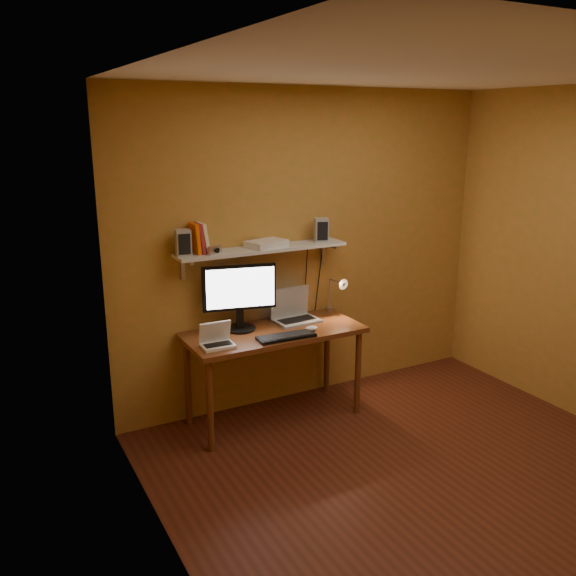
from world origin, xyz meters
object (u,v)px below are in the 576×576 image
wall_shelf (262,249)px  speaker_right (321,230)px  monitor (239,294)px  keyboard (286,337)px  desk (274,341)px  mouse (311,328)px  laptop (294,312)px  speaker_left (183,243)px  router (266,244)px  desk_lamp (337,290)px  shelf_camera (215,250)px  netbook (217,339)px

wall_shelf → speaker_right: speaker_right is taller
monitor → keyboard: monitor is taller
desk → mouse: size_ratio=13.46×
keyboard → monitor: bearing=126.3°
keyboard → desk: bearing=93.1°
laptop → speaker_left: 1.11m
keyboard → router: size_ratio=1.47×
speaker_left → router: 0.69m
speaker_left → desk: bearing=-7.7°
speaker_right → desk_lamp: bearing=-6.1°
speaker_right → shelf_camera: speaker_right is taller
monitor → speaker_right: (0.76, 0.04, 0.43)m
shelf_camera → router: shelf_camera is taller
speaker_left → router: speaker_left is taller
shelf_camera → mouse: bearing=-22.0°
keyboard → shelf_camera: shelf_camera is taller
speaker_right → router: size_ratio=0.63×
desk_lamp → wall_shelf: bearing=174.1°
wall_shelf → router: size_ratio=4.60×
desk_lamp → speaker_left: speaker_left is taller
speaker_left → speaker_right: 1.17m
laptop → keyboard: size_ratio=0.81×
router → wall_shelf: bearing=-166.3°
desk → desk_lamp: 0.73m
desk → router: 0.76m
laptop → desk_lamp: size_ratio=0.97×
keyboard → speaker_left: (-0.64, 0.39, 0.71)m
laptop → mouse: (-0.00, -0.29, -0.05)m
desk → monitor: bearing=147.9°
desk_lamp → router: size_ratio=1.23×
netbook → router: (0.56, 0.31, 0.60)m
wall_shelf → keyboard: 0.72m
laptop → netbook: bearing=-164.7°
speaker_right → wall_shelf: bearing=-161.7°
keyboard → speaker_left: 1.03m
desk_lamp → netbook: bearing=-168.8°
speaker_left → shelf_camera: bearing=-6.9°
desk_lamp → router: router is taller
netbook → desk_lamp: bearing=13.5°
speaker_left → router: (0.68, 0.01, -0.07)m
wall_shelf → laptop: bearing=-10.2°
desk_lamp → router: bearing=172.8°
laptop → mouse: size_ratio=3.49×
wall_shelf → mouse: (0.25, -0.34, -0.59)m
shelf_camera → router: 0.47m
wall_shelf → mouse: bearing=-53.0°
desk → laptop: bearing=30.2°
laptop → desk_lamp: desk_lamp is taller
desk → speaker_right: bearing=19.4°
router → speaker_right: bearing=-2.0°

